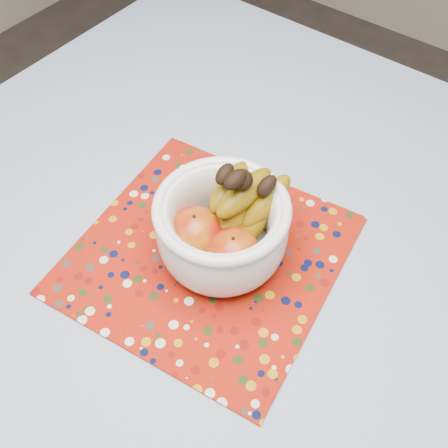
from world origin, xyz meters
name	(u,v)px	position (x,y,z in m)	size (l,w,h in m)	color
table	(226,299)	(0.00, 0.00, 0.67)	(1.20, 1.20, 0.75)	brown
tablecloth	(226,273)	(0.00, 0.00, 0.76)	(1.32, 1.32, 0.01)	#6581A9
placemat	(207,254)	(-0.04, 0.01, 0.76)	(0.39, 0.39, 0.00)	maroon
fruit_bowl	(226,222)	(-0.02, 0.03, 0.84)	(0.20, 0.22, 0.18)	white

